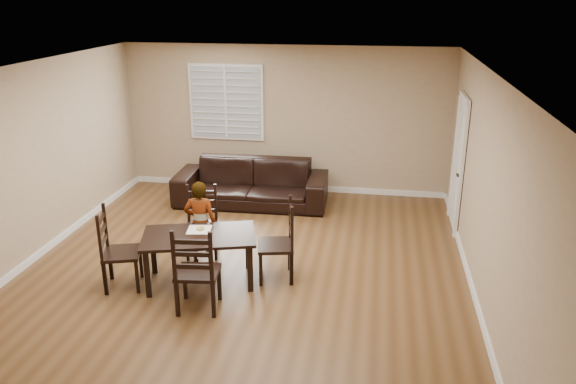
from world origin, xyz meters
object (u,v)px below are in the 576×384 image
object	(u,v)px
donut	(201,228)
chair_left	(111,252)
chair_right	(285,243)
child	(200,223)
dining_table	(199,241)
chair_near	(202,222)
sofa	(251,183)
chair_far	(195,276)

from	to	relation	value
donut	chair_left	bearing A→B (deg)	-156.00
chair_left	chair_right	bearing A→B (deg)	-91.47
chair_right	child	bearing A→B (deg)	-111.71
child	donut	size ratio (longest dim) A/B	11.33
dining_table	chair_near	xyz separation A→B (m)	(-0.24, 0.89, -0.12)
dining_table	chair_near	size ratio (longest dim) A/B	1.58
child	sofa	world-z (taller)	child
chair_right	sofa	world-z (taller)	chair_right
chair_near	chair_far	distance (m)	1.70
chair_near	child	world-z (taller)	child
chair_near	sofa	world-z (taller)	chair_near
chair_right	chair_far	bearing A→B (deg)	-52.15
chair_near	sofa	xyz separation A→B (m)	(0.26, 2.01, -0.07)
chair_far	chair_near	bearing A→B (deg)	-81.25
chair_far	donut	bearing A→B (deg)	-82.72
dining_table	sofa	distance (m)	2.91
dining_table	chair_far	bearing A→B (deg)	-91.64
chair_far	chair_left	world-z (taller)	chair_far
dining_table	child	bearing A→B (deg)	90.00
chair_right	donut	world-z (taller)	chair_right
dining_table	chair_left	world-z (taller)	chair_left
chair_near	donut	distance (m)	0.80
chair_near	dining_table	bearing A→B (deg)	-87.25
chair_far	chair_right	bearing A→B (deg)	-136.00
chair_right	donut	distance (m)	1.12
chair_far	child	xyz separation A→B (m)	(-0.33, 1.25, 0.11)
dining_table	donut	size ratio (longest dim) A/B	14.81
dining_table	chair_near	bearing A→B (deg)	89.58
chair_near	chair_left	world-z (taller)	chair_left
chair_left	sofa	distance (m)	3.38
chair_far	chair_left	xyz separation A→B (m)	(-1.25, 0.45, -0.01)
child	sofa	bearing A→B (deg)	-98.09
chair_near	chair_far	size ratio (longest dim) A/B	0.92
sofa	child	bearing A→B (deg)	-95.02
chair_far	chair_right	world-z (taller)	chair_far
dining_table	chair_left	bearing A→B (deg)	-179.84
chair_left	child	size ratio (longest dim) A/B	0.88
chair_near	chair_left	xyz separation A→B (m)	(-0.82, -1.19, 0.03)
chair_far	donut	xyz separation A→B (m)	(-0.22, 0.91, 0.20)
chair_left	child	world-z (taller)	child
chair_near	sofa	bearing A→B (deg)	70.13
dining_table	chair_left	size ratio (longest dim) A/B	1.48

